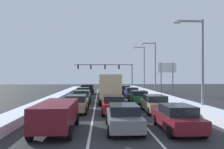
# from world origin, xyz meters

# --- Properties ---
(ground_plane) EXTENTS (120.00, 120.00, 0.00)m
(ground_plane) POSITION_xyz_m (0.00, 18.04, 0.00)
(ground_plane) COLOR #28282B
(lane_stripe_between_right_lane_and_center_lane) EXTENTS (0.14, 49.62, 0.01)m
(lane_stripe_between_right_lane_and_center_lane) POSITION_xyz_m (1.70, 22.55, 0.00)
(lane_stripe_between_right_lane_and_center_lane) COLOR silver
(lane_stripe_between_right_lane_and_center_lane) RESTS_ON ground
(lane_stripe_between_center_lane_and_left_lane) EXTENTS (0.14, 49.62, 0.01)m
(lane_stripe_between_center_lane_and_left_lane) POSITION_xyz_m (-1.70, 22.55, 0.00)
(lane_stripe_between_center_lane_and_left_lane) COLOR silver
(lane_stripe_between_center_lane_and_left_lane) RESTS_ON ground
(snow_bank_right_shoulder) EXTENTS (1.44, 49.62, 0.75)m
(snow_bank_right_shoulder) POSITION_xyz_m (7.00, 22.55, 0.38)
(snow_bank_right_shoulder) COLOR silver
(snow_bank_right_shoulder) RESTS_ON ground
(snow_bank_left_shoulder) EXTENTS (1.73, 49.62, 0.61)m
(snow_bank_left_shoulder) POSITION_xyz_m (-7.00, 22.55, 0.30)
(snow_bank_left_shoulder) COLOR silver
(snow_bank_left_shoulder) RESTS_ON ground
(sedan_maroon_right_lane_nearest) EXTENTS (2.00, 4.50, 1.51)m
(sedan_maroon_right_lane_nearest) POSITION_xyz_m (3.32, 6.01, 0.76)
(sedan_maroon_right_lane_nearest) COLOR maroon
(sedan_maroon_right_lane_nearest) RESTS_ON ground
(sedan_tan_right_lane_second) EXTENTS (2.00, 4.50, 1.51)m
(sedan_tan_right_lane_second) POSITION_xyz_m (3.65, 12.29, 0.76)
(sedan_tan_right_lane_second) COLOR #937F60
(sedan_tan_right_lane_second) RESTS_ON ground
(sedan_green_right_lane_third) EXTENTS (2.00, 4.50, 1.51)m
(sedan_green_right_lane_third) POSITION_xyz_m (3.30, 18.26, 0.76)
(sedan_green_right_lane_third) COLOR #1E5633
(sedan_green_right_lane_third) RESTS_ON ground
(sedan_navy_right_lane_fourth) EXTENTS (2.00, 4.50, 1.51)m
(sedan_navy_right_lane_fourth) POSITION_xyz_m (3.51, 25.19, 0.76)
(sedan_navy_right_lane_fourth) COLOR navy
(sedan_navy_right_lane_fourth) RESTS_ON ground
(sedan_black_right_lane_fifth) EXTENTS (2.00, 4.50, 1.51)m
(sedan_black_right_lane_fifth) POSITION_xyz_m (3.20, 31.35, 0.76)
(sedan_black_right_lane_fifth) COLOR black
(sedan_black_right_lane_fifth) RESTS_ON ground
(sedan_gray_center_lane_nearest) EXTENTS (2.00, 4.50, 1.51)m
(sedan_gray_center_lane_nearest) POSITION_xyz_m (0.23, 6.34, 0.76)
(sedan_gray_center_lane_nearest) COLOR slate
(sedan_gray_center_lane_nearest) RESTS_ON ground
(sedan_red_center_lane_second) EXTENTS (2.00, 4.50, 1.51)m
(sedan_red_center_lane_second) POSITION_xyz_m (-0.03, 12.11, 0.76)
(sedan_red_center_lane_second) COLOR maroon
(sedan_red_center_lane_second) RESTS_ON ground
(box_truck_center_lane_third) EXTENTS (2.53, 7.20, 3.36)m
(box_truck_center_lane_third) POSITION_xyz_m (-0.07, 19.10, 1.90)
(box_truck_center_lane_third) COLOR #38383D
(box_truck_center_lane_third) RESTS_ON ground
(sedan_white_center_lane_fourth) EXTENTS (2.00, 4.50, 1.51)m
(sedan_white_center_lane_fourth) POSITION_xyz_m (0.08, 27.57, 0.76)
(sedan_white_center_lane_fourth) COLOR silver
(sedan_white_center_lane_fourth) RESTS_ON ground
(sedan_silver_center_lane_fifth) EXTENTS (2.00, 4.50, 1.51)m
(sedan_silver_center_lane_fifth) POSITION_xyz_m (-0.06, 33.48, 0.76)
(sedan_silver_center_lane_fifth) COLOR #B7BABF
(sedan_silver_center_lane_fifth) RESTS_ON ground
(suv_maroon_left_lane_nearest) EXTENTS (2.16, 4.90, 1.67)m
(suv_maroon_left_lane_nearest) POSITION_xyz_m (-3.63, 6.15, 1.02)
(suv_maroon_left_lane_nearest) COLOR maroon
(suv_maroon_left_lane_nearest) RESTS_ON ground
(sedan_tan_left_lane_second) EXTENTS (2.00, 4.50, 1.51)m
(sedan_tan_left_lane_second) POSITION_xyz_m (-3.23, 12.77, 0.76)
(sedan_tan_left_lane_second) COLOR #937F60
(sedan_tan_left_lane_second) RESTS_ON ground
(sedan_green_left_lane_third) EXTENTS (2.00, 4.50, 1.51)m
(sedan_green_left_lane_third) POSITION_xyz_m (-3.28, 19.18, 0.76)
(sedan_green_left_lane_third) COLOR #1E5633
(sedan_green_left_lane_third) RESTS_ON ground
(sedan_navy_left_lane_fourth) EXTENTS (2.00, 4.50, 1.51)m
(sedan_navy_left_lane_fourth) POSITION_xyz_m (-3.64, 25.42, 0.76)
(sedan_navy_left_lane_fourth) COLOR navy
(sedan_navy_left_lane_fourth) RESTS_ON ground
(suv_black_left_lane_fifth) EXTENTS (2.16, 4.90, 1.67)m
(suv_black_left_lane_fifth) POSITION_xyz_m (-3.41, 32.19, 1.02)
(suv_black_left_lane_fifth) COLOR black
(suv_black_left_lane_fifth) RESTS_ON ground
(traffic_light_gantry) EXTENTS (14.00, 0.47, 6.20)m
(traffic_light_gantry) POSITION_xyz_m (1.31, 45.09, 4.89)
(traffic_light_gantry) COLOR slate
(traffic_light_gantry) RESTS_ON ground
(street_lamp_right_near) EXTENTS (2.66, 0.36, 7.96)m
(street_lamp_right_near) POSITION_xyz_m (7.11, 11.28, 4.78)
(street_lamp_right_near) COLOR gray
(street_lamp_right_near) RESTS_ON ground
(street_lamp_right_mid) EXTENTS (2.66, 0.36, 8.90)m
(street_lamp_right_mid) POSITION_xyz_m (7.84, 29.32, 5.27)
(street_lamp_right_mid) COLOR gray
(street_lamp_right_mid) RESTS_ON ground
(street_lamp_right_far) EXTENTS (2.66, 0.36, 9.45)m
(street_lamp_right_far) POSITION_xyz_m (7.86, 38.34, 5.56)
(street_lamp_right_far) COLOR gray
(street_lamp_right_far) RESTS_ON ground
(roadside_sign_right) EXTENTS (3.20, 0.16, 5.50)m
(roadside_sign_right) POSITION_xyz_m (10.01, 28.79, 4.02)
(roadside_sign_right) COLOR #59595B
(roadside_sign_right) RESTS_ON ground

